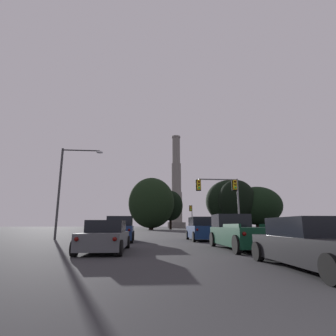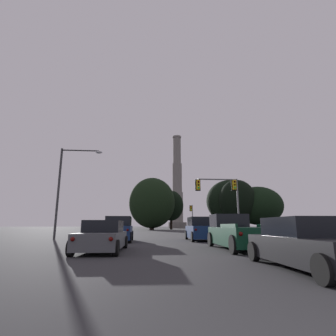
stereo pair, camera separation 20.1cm
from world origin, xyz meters
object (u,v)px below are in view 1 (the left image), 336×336
Objects in this scene: sedan_right_lane_third at (314,244)px; traffic_light_overhead_right at (224,192)px; sedan_left_lane_second at (106,237)px; suv_left_lane_front at (120,229)px; smokestack at (176,190)px; pickup_truck_right_lane_second at (239,233)px; suv_right_lane_front at (202,229)px; street_lamp at (67,181)px; traffic_light_far_right at (191,214)px.

sedan_right_lane_third is 21.11m from traffic_light_overhead_right.
sedan_left_lane_second is 18.45m from traffic_light_overhead_right.
sedan_left_lane_second is 7.76m from suv_left_lane_front.
smokestack reaches higher than traffic_light_overhead_right.
pickup_truck_right_lane_second is 1.12× the size of suv_right_lane_front.
smokestack reaches higher than street_lamp.
traffic_light_overhead_right is (3.74, 13.86, 3.91)m from pickup_truck_right_lane_second.
sedan_left_lane_second is at bearing -65.62° from street_lamp.
pickup_truck_right_lane_second is 0.67× the size of street_lamp.
suv_right_lane_front is at bearing 54.18° from sedan_left_lane_second.
traffic_light_far_right reaches higher than pickup_truck_right_lane_second.
traffic_light_overhead_right is at bearing 76.66° from pickup_truck_right_lane_second.
sedan_right_lane_third is 49.10m from traffic_light_far_right.
traffic_light_far_right reaches higher than suv_right_lane_front.
sedan_left_lane_second is 0.87× the size of traffic_light_far_right.
suv_right_lane_front reaches higher than sedan_right_lane_third.
sedan_right_lane_third is 14.94m from suv_left_lane_front.
traffic_light_far_right reaches higher than suv_left_lane_front.
suv_right_lane_front is at bearing 92.01° from sedan_right_lane_third.
traffic_light_overhead_right is at bearing -93.31° from traffic_light_far_right.
traffic_light_overhead_right is (10.50, 14.62, 4.05)m from sedan_left_lane_second.
traffic_light_overhead_right reaches higher than suv_right_lane_front.
traffic_light_overhead_right is at bearing 59.21° from suv_right_lane_front.
smokestack reaches higher than suv_right_lane_front.
street_lamp is 0.19× the size of smokestack.
smokestack is at bearing 85.50° from traffic_light_far_right.
sedan_right_lane_third is at bearing -101.15° from traffic_light_overhead_right.
pickup_truck_right_lane_second is (6.76, 0.76, 0.14)m from sedan_left_lane_second.
traffic_light_overhead_right reaches higher than suv_left_lane_front.
suv_left_lane_front reaches higher than sedan_right_lane_third.
traffic_light_far_right is (5.62, 34.45, 2.70)m from suv_right_lane_front.
suv_right_lane_front is 8.22m from traffic_light_overhead_right.
traffic_light_far_right is at bearing 83.08° from suv_right_lane_front.
sedan_left_lane_second is at bearing -99.20° from smokestack.
sedan_left_lane_second is 0.58× the size of street_lamp.
sedan_right_lane_third is 14.23m from suv_right_lane_front.
pickup_truck_right_lane_second is 7.76m from suv_right_lane_front.
sedan_right_lane_third is 0.11× the size of smokestack.
pickup_truck_right_lane_second reaches higher than sedan_right_lane_third.
pickup_truck_right_lane_second is 0.90× the size of traffic_light_overhead_right.
pickup_truck_right_lane_second is at bearing -95.62° from smokestack.
smokestack is at bearing 86.69° from sedan_right_lane_third.
suv_right_lane_front is at bearing 6.21° from suv_left_lane_front.
street_lamp is (-15.72, -3.11, 0.44)m from traffic_light_overhead_right.
traffic_light_far_right is (12.14, 42.97, 2.93)m from sedan_left_lane_second.
sedan_left_lane_second is at bearing -171.78° from pickup_truck_right_lane_second.
traffic_light_overhead_right is 91.69m from smokestack.
suv_left_lane_front reaches higher than sedan_left_lane_second.
sedan_right_lane_third is at bearing -96.62° from traffic_light_far_right.
sedan_right_lane_third is (6.50, -5.71, 0.00)m from sedan_left_lane_second.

